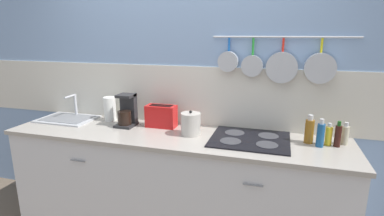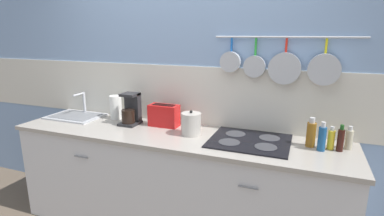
{
  "view_description": "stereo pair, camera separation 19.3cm",
  "coord_description": "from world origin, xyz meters",
  "px_view_note": "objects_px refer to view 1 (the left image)",
  "views": [
    {
      "loc": [
        0.85,
        -2.25,
        1.75
      ],
      "look_at": [
        0.18,
        0.0,
        1.16
      ],
      "focal_mm": 28.0,
      "sensor_mm": 36.0,
      "label": 1
    },
    {
      "loc": [
        1.03,
        -2.19,
        1.75
      ],
      "look_at": [
        0.18,
        0.0,
        1.16
      ],
      "focal_mm": 28.0,
      "sensor_mm": 36.0,
      "label": 2
    }
  ],
  "objects_px": {
    "bottle_sesame_oil": "(338,135)",
    "kettle": "(191,124)",
    "toaster": "(161,116)",
    "bottle_olive_oil": "(345,135)",
    "paper_towel_roll": "(110,109)",
    "bottle_vinegar": "(320,135)",
    "bottle_hot_sauce": "(329,135)",
    "bottle_cooking_wine": "(309,131)",
    "coffee_maker": "(127,113)"
  },
  "relations": [
    {
      "from": "bottle_sesame_oil",
      "to": "kettle",
      "type": "bearing_deg",
      "value": -177.28
    },
    {
      "from": "toaster",
      "to": "bottle_olive_oil",
      "type": "bearing_deg",
      "value": -0.55
    },
    {
      "from": "paper_towel_roll",
      "to": "bottle_sesame_oil",
      "type": "height_order",
      "value": "paper_towel_roll"
    },
    {
      "from": "paper_towel_roll",
      "to": "toaster",
      "type": "bearing_deg",
      "value": -5.09
    },
    {
      "from": "bottle_vinegar",
      "to": "bottle_sesame_oil",
      "type": "distance_m",
      "value": 0.13
    },
    {
      "from": "toaster",
      "to": "kettle",
      "type": "bearing_deg",
      "value": -22.85
    },
    {
      "from": "toaster",
      "to": "bottle_hot_sauce",
      "type": "height_order",
      "value": "toaster"
    },
    {
      "from": "toaster",
      "to": "bottle_cooking_wine",
      "type": "distance_m",
      "value": 1.26
    },
    {
      "from": "paper_towel_roll",
      "to": "coffee_maker",
      "type": "distance_m",
      "value": 0.26
    },
    {
      "from": "bottle_hot_sauce",
      "to": "bottle_sesame_oil",
      "type": "height_order",
      "value": "bottle_sesame_oil"
    },
    {
      "from": "kettle",
      "to": "bottle_cooking_wine",
      "type": "xyz_separation_m",
      "value": [
        0.93,
        0.08,
        0.01
      ]
    },
    {
      "from": "bottle_cooking_wine",
      "to": "bottle_vinegar",
      "type": "distance_m",
      "value": 0.1
    },
    {
      "from": "bottle_cooking_wine",
      "to": "bottle_hot_sauce",
      "type": "height_order",
      "value": "bottle_cooking_wine"
    },
    {
      "from": "paper_towel_roll",
      "to": "bottle_vinegar",
      "type": "height_order",
      "value": "paper_towel_roll"
    },
    {
      "from": "bottle_sesame_oil",
      "to": "paper_towel_roll",
      "type": "bearing_deg",
      "value": 176.29
    },
    {
      "from": "bottle_hot_sauce",
      "to": "bottle_vinegar",
      "type": "bearing_deg",
      "value": -140.41
    },
    {
      "from": "coffee_maker",
      "to": "kettle",
      "type": "height_order",
      "value": "coffee_maker"
    },
    {
      "from": "paper_towel_roll",
      "to": "toaster",
      "type": "xyz_separation_m",
      "value": [
        0.56,
        -0.05,
        -0.02
      ]
    },
    {
      "from": "toaster",
      "to": "bottle_vinegar",
      "type": "height_order",
      "value": "bottle_vinegar"
    },
    {
      "from": "paper_towel_roll",
      "to": "bottle_vinegar",
      "type": "relative_size",
      "value": 1.07
    },
    {
      "from": "toaster",
      "to": "bottle_cooking_wine",
      "type": "relative_size",
      "value": 1.28
    },
    {
      "from": "bottle_cooking_wine",
      "to": "bottle_sesame_oil",
      "type": "xyz_separation_m",
      "value": [
        0.2,
        -0.02,
        -0.01
      ]
    },
    {
      "from": "bottle_sesame_oil",
      "to": "bottle_olive_oil",
      "type": "xyz_separation_m",
      "value": [
        0.06,
        0.07,
        -0.01
      ]
    },
    {
      "from": "kettle",
      "to": "bottle_hot_sauce",
      "type": "distance_m",
      "value": 1.08
    },
    {
      "from": "coffee_maker",
      "to": "bottle_olive_oil",
      "type": "height_order",
      "value": "coffee_maker"
    },
    {
      "from": "coffee_maker",
      "to": "toaster",
      "type": "relative_size",
      "value": 1.02
    },
    {
      "from": "kettle",
      "to": "bottle_vinegar",
      "type": "height_order",
      "value": "bottle_vinegar"
    },
    {
      "from": "paper_towel_roll",
      "to": "bottle_hot_sauce",
      "type": "distance_m",
      "value": 1.95
    },
    {
      "from": "paper_towel_roll",
      "to": "bottle_olive_oil",
      "type": "bearing_deg",
      "value": -1.77
    },
    {
      "from": "coffee_maker",
      "to": "bottle_sesame_oil",
      "type": "bearing_deg",
      "value": -0.97
    },
    {
      "from": "bottle_cooking_wine",
      "to": "bottle_sesame_oil",
      "type": "relative_size",
      "value": 1.13
    },
    {
      "from": "toaster",
      "to": "kettle",
      "type": "xyz_separation_m",
      "value": [
        0.32,
        -0.13,
        -0.01
      ]
    },
    {
      "from": "bottle_hot_sauce",
      "to": "bottle_olive_oil",
      "type": "distance_m",
      "value": 0.13
    },
    {
      "from": "bottle_olive_oil",
      "to": "bottle_cooking_wine",
      "type": "bearing_deg",
      "value": -170.56
    },
    {
      "from": "paper_towel_roll",
      "to": "coffee_maker",
      "type": "xyz_separation_m",
      "value": [
        0.24,
        -0.1,
        0.01
      ]
    },
    {
      "from": "bottle_sesame_oil",
      "to": "toaster",
      "type": "bearing_deg",
      "value": 176.82
    },
    {
      "from": "paper_towel_roll",
      "to": "coffee_maker",
      "type": "bearing_deg",
      "value": -22.78
    },
    {
      "from": "coffee_maker",
      "to": "bottle_sesame_oil",
      "type": "height_order",
      "value": "coffee_maker"
    },
    {
      "from": "bottle_hot_sauce",
      "to": "bottle_sesame_oil",
      "type": "relative_size",
      "value": 0.88
    },
    {
      "from": "paper_towel_roll",
      "to": "toaster",
      "type": "height_order",
      "value": "paper_towel_roll"
    },
    {
      "from": "paper_towel_roll",
      "to": "bottle_olive_oil",
      "type": "height_order",
      "value": "paper_towel_roll"
    },
    {
      "from": "bottle_cooking_wine",
      "to": "bottle_hot_sauce",
      "type": "relative_size",
      "value": 1.29
    },
    {
      "from": "toaster",
      "to": "bottle_cooking_wine",
      "type": "xyz_separation_m",
      "value": [
        1.25,
        -0.06,
        -0.0
      ]
    },
    {
      "from": "toaster",
      "to": "kettle",
      "type": "distance_m",
      "value": 0.35
    },
    {
      "from": "coffee_maker",
      "to": "bottle_vinegar",
      "type": "xyz_separation_m",
      "value": [
        1.65,
        -0.07,
        -0.03
      ]
    },
    {
      "from": "toaster",
      "to": "bottle_olive_oil",
      "type": "height_order",
      "value": "toaster"
    },
    {
      "from": "kettle",
      "to": "bottle_hot_sauce",
      "type": "relative_size",
      "value": 1.21
    },
    {
      "from": "bottle_olive_oil",
      "to": "toaster",
      "type": "bearing_deg",
      "value": 179.45
    },
    {
      "from": "bottle_hot_sauce",
      "to": "toaster",
      "type": "bearing_deg",
      "value": 177.3
    },
    {
      "from": "coffee_maker",
      "to": "bottle_cooking_wine",
      "type": "xyz_separation_m",
      "value": [
        1.57,
        -0.01,
        -0.02
      ]
    }
  ]
}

